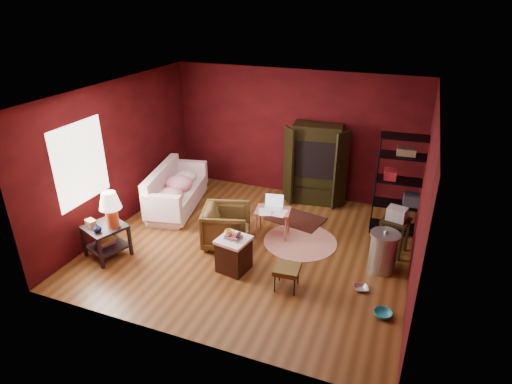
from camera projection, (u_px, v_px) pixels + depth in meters
room at (249, 175)px, 7.28m from camera, size 5.54×5.04×2.84m
sofa at (177, 193)px, 9.08m from camera, size 0.89×1.91×0.72m
armchair at (226, 224)px, 7.75m from camera, size 0.94×0.98×0.82m
pet_bowl_steel at (361, 284)px, 6.66m from camera, size 0.23×0.13×0.22m
pet_bowl_turquoise at (384, 309)px, 6.10m from camera, size 0.27×0.11×0.26m
vase at (97, 228)px, 7.12m from camera, size 0.17×0.18×0.14m
mug at (228, 232)px, 6.89m from camera, size 0.15×0.14×0.12m
side_table at (108, 219)px, 7.27m from camera, size 0.80×0.80×1.23m
sofa_cushions at (175, 191)px, 9.03m from camera, size 1.19×2.12×0.84m
hamper at (234, 254)px, 7.06m from camera, size 0.56×0.56×0.69m
footstool at (287, 270)px, 6.60m from camera, size 0.41×0.41×0.39m
rug_round at (300, 241)px, 7.99m from camera, size 1.79×1.79×0.01m
rug_oriental at (295, 219)px, 8.77m from camera, size 1.24×0.96×0.01m
laptop_desk at (273, 212)px, 8.00m from camera, size 0.70×0.59×0.79m
tv_armoire at (316, 163)px, 9.15m from camera, size 1.37×0.83×1.75m
wire_shelving at (402, 182)px, 7.88m from camera, size 0.98×0.48×1.94m
small_stand at (396, 220)px, 7.39m from camera, size 0.53×0.53×0.89m
trash_can at (383, 252)px, 7.04m from camera, size 0.62×0.62×0.76m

